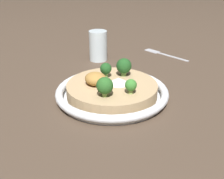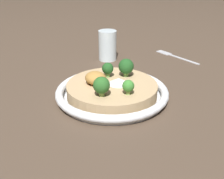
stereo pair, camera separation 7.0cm
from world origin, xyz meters
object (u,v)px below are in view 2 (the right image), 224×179
Objects in this scene: broccoli_front_right at (128,86)px; broccoli_front at (101,85)px; broccoli_back at (126,67)px; drinking_glass at (108,45)px; fork_utensil at (173,55)px; risotto_bowl at (112,91)px; broccoli_left at (108,69)px.

broccoli_front is at bearing -120.76° from broccoli_front_right.
broccoli_back is 0.24m from drinking_glass.
fork_utensil is (0.12, 0.20, -0.05)m from drinking_glass.
drinking_glass reaches higher than fork_utensil.
risotto_bowl reaches higher than fork_utensil.
broccoli_front is 0.11m from broccoli_left.
broccoli_front reaches higher than risotto_bowl.
drinking_glass reaches higher than broccoli_front.
risotto_bowl is 0.08m from broccoli_front.
broccoli_front is 0.06m from broccoli_front_right.
risotto_bowl is 0.08m from broccoli_front_right.
risotto_bowl is at bearing 174.12° from broccoli_front_right.
broccoli_front_right is 0.19× the size of fork_utensil.
broccoli_front_right is at bearing -38.36° from broccoli_back.
drinking_glass is 0.24m from fork_utensil.
fork_utensil is (-0.18, 0.38, -0.06)m from broccoli_front_right.
broccoli_left is at bearing 103.03° from fork_utensil.
fork_utensil is (-0.08, 0.35, -0.06)m from broccoli_left.
broccoli_front_right is at bearing 59.24° from broccoli_front.
broccoli_front is at bearing -66.22° from broccoli_back.
broccoli_front_right is 0.35× the size of drinking_glass.
broccoli_front_right reaches higher than fork_utensil.
broccoli_front reaches higher than fork_utensil.
broccoli_back is 0.26× the size of fork_utensil.
broccoli_left is (-0.11, 0.03, 0.00)m from broccoli_front_right.
drinking_glass is at bearing 153.80° from broccoli_back.
broccoli_front reaches higher than broccoli_left.
broccoli_front_right is 0.11m from broccoli_left.
risotto_bowl is 1.54× the size of fork_utensil.
drinking_glass is (-0.30, 0.17, -0.01)m from broccoli_front_right.
broccoli_front_right is at bearing -29.88° from drinking_glass.
broccoli_front is at bearing -58.09° from risotto_bowl.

